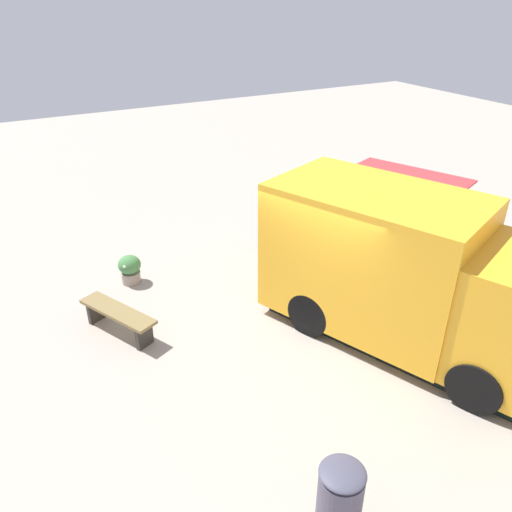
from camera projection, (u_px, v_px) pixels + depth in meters
ground_plane at (328, 325)px, 9.31m from camera, size 40.00×40.00×0.00m
food_truck at (405, 276)px, 8.41m from camera, size 5.33×3.66×2.62m
person_customer at (276, 233)px, 11.99m from camera, size 0.78×0.61×0.87m
planter_flowering_near at (130, 269)px, 10.49m from camera, size 0.47×0.47×0.63m
planter_flowering_far at (341, 221)px, 12.41m from camera, size 0.51×0.51×0.78m
plaza_bench at (118, 316)px, 8.93m from camera, size 1.64×1.06×0.49m
trash_bin at (339, 501)px, 5.54m from camera, size 0.52×0.52×1.04m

